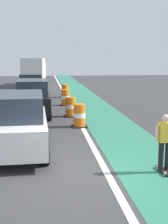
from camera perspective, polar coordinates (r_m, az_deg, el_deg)
The scene contains 12 objects.
ground_plane at distance 8.65m, azimuth -1.45°, elevation -11.97°, with size 100.00×100.00×0.00m, color #38383A.
bike_lane_strip at distance 20.49m, azimuth 1.92°, elevation 0.87°, with size 2.50×80.00×0.01m, color #2D755B.
lane_divider_stripe at distance 20.32m, azimuth -2.26°, elevation 0.79°, with size 0.20×80.00×0.01m, color silver.
skateboarder_on_lane at distance 9.01m, azimuth 14.73°, elevation -5.29°, with size 0.57×0.81×1.69m.
parked_suv_nearest at distance 10.82m, azimuth -11.90°, elevation -1.97°, with size 2.01×4.64×2.04m.
parked_suv_second at distance 17.49m, azimuth -9.46°, elevation 2.59°, with size 2.02×4.65×2.04m.
parked_suv_third at distance 24.48m, azimuth -9.74°, elevation 4.64°, with size 2.00×4.64×2.04m.
traffic_barrel_front at distance 14.60m, azimuth -0.85°, elevation -0.71°, with size 0.73×0.73×1.09m.
traffic_barrel_mid at distance 17.20m, azimuth -2.49°, elevation 0.90°, with size 0.73×0.73×1.09m.
traffic_barrel_back at distance 21.39m, azimuth -3.45°, elevation 2.66°, with size 0.73×0.73×1.09m.
traffic_barrel_far at distance 25.73m, azimuth -3.54°, elevation 3.89°, with size 0.73×0.73×1.09m.
delivery_truck_down_block at distance 36.70m, azimuth -9.13°, elevation 7.64°, with size 2.71×7.71×3.23m.
Camera 1 is at (-0.78, -7.99, 3.22)m, focal length 49.47 mm.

